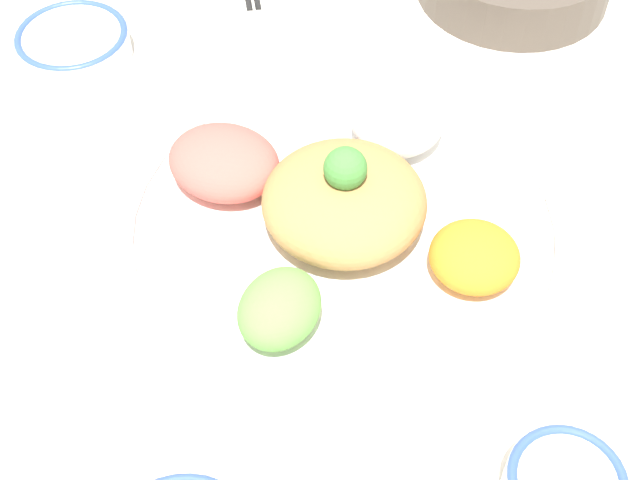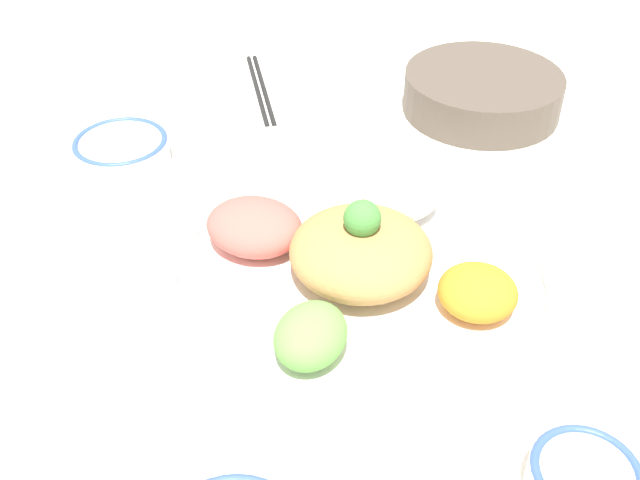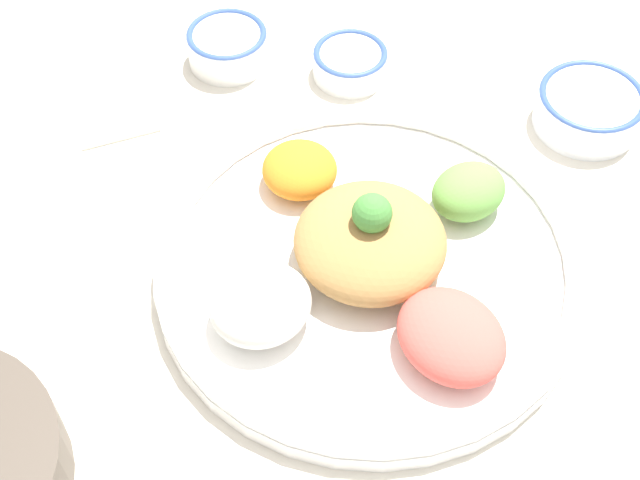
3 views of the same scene
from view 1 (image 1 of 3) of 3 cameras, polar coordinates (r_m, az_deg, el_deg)
name	(u,v)px [view 1 (image 1 of 3)]	position (r m, az deg, el deg)	size (l,w,h in m)	color
ground_plane	(356,244)	(0.80, 2.35, -0.24)	(2.40, 2.40, 0.00)	silver
salad_platter	(342,217)	(0.78, 1.43, 1.47)	(0.41, 0.41, 0.11)	white
sauce_bowl_dark	(74,44)	(1.00, -15.50, 12.01)	(0.12, 0.12, 0.03)	white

